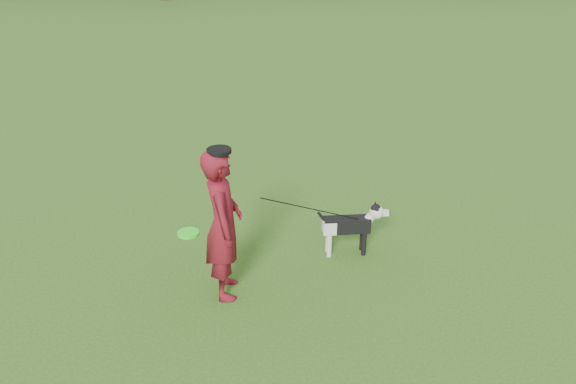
{
  "coord_description": "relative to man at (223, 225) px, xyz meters",
  "views": [
    {
      "loc": [
        -0.11,
        -5.55,
        3.77
      ],
      "look_at": [
        0.37,
        0.24,
        0.95
      ],
      "focal_mm": 35.0,
      "sensor_mm": 36.0,
      "label": 1
    }
  ],
  "objects": [
    {
      "name": "ground",
      "position": [
        0.37,
        0.3,
        -0.86
      ],
      "size": [
        120.0,
        120.0,
        0.0
      ],
      "primitive_type": "plane",
      "color": "#285116",
      "rests_on": "ground"
    },
    {
      "name": "man",
      "position": [
        0.0,
        0.0,
        0.0
      ],
      "size": [
        0.43,
        0.64,
        1.71
      ],
      "primitive_type": "imported",
      "rotation": [
        0.0,
        0.0,
        1.6
      ],
      "color": "maroon",
      "rests_on": "ground"
    },
    {
      "name": "dog",
      "position": [
        1.54,
        0.69,
        -0.44
      ],
      "size": [
        0.91,
        0.18,
        0.69
      ],
      "color": "black",
      "rests_on": "ground"
    },
    {
      "name": "man_held_items",
      "position": [
        1.03,
        0.31,
        -0.03
      ],
      "size": [
        2.15,
        0.92,
        1.26
      ],
      "color": "#2EFA1F",
      "rests_on": "ground"
    }
  ]
}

